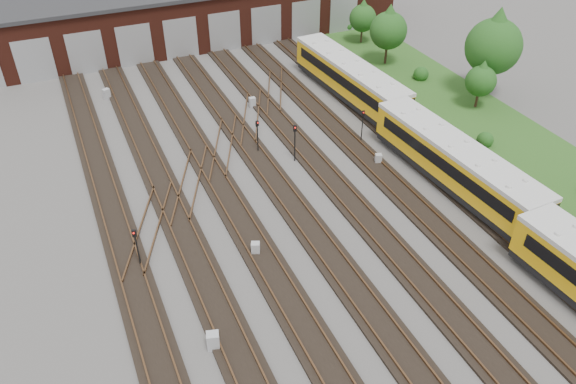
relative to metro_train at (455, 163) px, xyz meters
name	(u,v)px	position (x,y,z in m)	size (l,w,h in m)	color
ground	(347,235)	(-10.00, -1.94, -2.02)	(120.00, 120.00, 0.00)	#4C4A47
track_network	(340,230)	(-10.17, -1.36, -1.92)	(30.40, 70.00, 0.33)	black
maintenance_shed	(183,10)	(-10.01, 38.03, 1.18)	(51.00, 12.50, 6.35)	#491B12
grass_verge	(477,116)	(9.00, 8.06, -2.00)	(8.00, 55.00, 0.05)	#25531B
metro_train	(455,163)	(0.00, 0.00, 0.00)	(3.82, 48.13, 3.30)	black
signal_mast_0	(136,244)	(-23.30, 0.65, -0.10)	(0.29, 0.28, 2.98)	black
signal_mast_1	(257,132)	(-11.61, 10.27, -0.13)	(0.26, 0.25, 2.95)	black
signal_mast_2	(295,138)	(-9.37, 7.92, 0.06)	(0.29, 0.28, 3.25)	black
signal_mast_3	(363,122)	(-2.98, 8.36, -0.16)	(0.25, 0.24, 2.94)	black
relay_cabinet_0	(213,341)	(-21.04, -7.22, -1.46)	(0.67, 0.56, 1.12)	#B1B3B7
relay_cabinet_1	(107,94)	(-21.37, 25.28, -1.52)	(0.60, 0.50, 1.01)	#B1B3B7
relay_cabinet_2	(256,248)	(-16.26, -1.16, -1.56)	(0.55, 0.46, 0.92)	#B1B3B7
relay_cabinet_3	(252,102)	(-9.16, 18.01, -1.54)	(0.57, 0.48, 0.96)	#B1B3B7
relay_cabinet_4	(378,159)	(-3.45, 4.86, -1.60)	(0.51, 0.43, 0.85)	#B1B3B7
tree_0	(389,26)	(7.62, 21.62, 2.14)	(3.91, 3.91, 6.47)	#352418
tree_1	(363,15)	(8.29, 28.00, 1.24)	(3.07, 3.07, 5.09)	#352418
tree_2	(495,40)	(12.40, 11.32, 3.50)	(5.19, 5.19, 8.60)	#352418
tree_3	(482,78)	(10.00, 9.48, 0.97)	(2.81, 2.81, 4.66)	#352418
bush_0	(485,138)	(6.21, 3.67, -1.33)	(1.39, 1.39, 1.39)	#1D4A15
bush_1	(421,72)	(8.85, 16.74, -1.25)	(1.54, 1.54, 1.54)	#1D4A15
bush_2	(348,24)	(8.96, 32.53, -1.37)	(1.30, 1.30, 1.30)	#1D4A15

